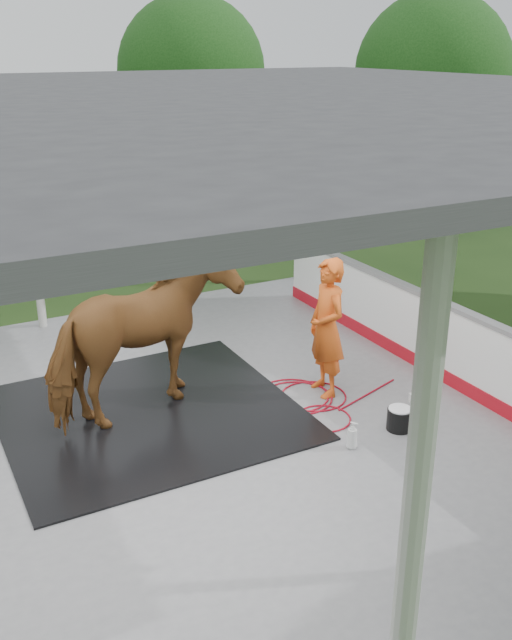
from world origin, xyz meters
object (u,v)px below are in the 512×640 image
horse (144,337)px  wash_bucket (399,418)px  dasher_board (443,342)px  handler (327,328)px

horse → wash_bucket: bearing=-142.9°
dasher_board → horse: bearing=167.1°
handler → wash_bucket: (0.26, -1.29, -0.81)m
horse → wash_bucket: size_ratio=7.96×
horse → dasher_board: bearing=-120.8°
dasher_board → handler: handler is taller
horse → wash_bucket: (2.62, -1.83, -0.93)m
dasher_board → handler: bearing=167.3°
horse → handler: 2.42m
wash_bucket → handler: bearing=101.5°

